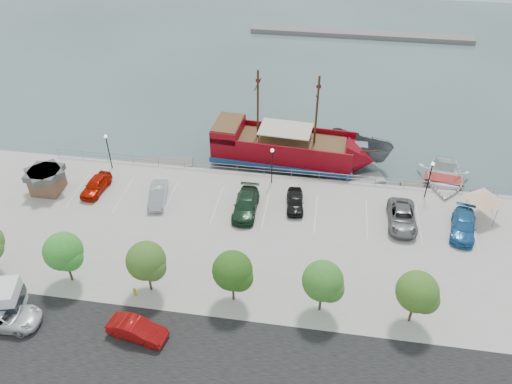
# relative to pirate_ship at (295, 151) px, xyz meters

# --- Properties ---
(ground) EXTENTS (160.00, 160.00, 0.00)m
(ground) POSITION_rel_pirate_ship_xyz_m (-1.98, -11.65, -1.98)
(ground) COLOR #3A4E4C
(street) EXTENTS (100.00, 8.00, 0.04)m
(street) POSITION_rel_pirate_ship_xyz_m (-1.98, -27.65, -0.97)
(street) COLOR black
(street) RESTS_ON land_slab
(sidewalk) EXTENTS (100.00, 4.00, 0.05)m
(sidewalk) POSITION_rel_pirate_ship_xyz_m (-1.98, -21.65, -0.96)
(sidewalk) COLOR #A49F96
(sidewalk) RESTS_ON land_slab
(seawall_railing) EXTENTS (50.00, 0.06, 1.00)m
(seawall_railing) POSITION_rel_pirate_ship_xyz_m (-1.98, -3.85, -0.45)
(seawall_railing) COLOR gray
(seawall_railing) RESTS_ON land_slab
(far_shore) EXTENTS (40.00, 3.00, 0.80)m
(far_shore) POSITION_rel_pirate_ship_xyz_m (8.02, 43.35, -1.58)
(far_shore) COLOR slate
(far_shore) RESTS_ON ground
(pirate_ship) EXTENTS (18.91, 6.43, 11.82)m
(pirate_ship) POSITION_rel_pirate_ship_xyz_m (0.00, 0.00, 0.00)
(pirate_ship) COLOR maroon
(pirate_ship) RESTS_ON ground
(patrol_boat) EXTENTS (8.40, 6.14, 3.06)m
(patrol_boat) POSITION_rel_pirate_ship_xyz_m (7.36, 2.08, -0.45)
(patrol_boat) COLOR #555A5F
(patrol_boat) RESTS_ON ground
(speedboat) EXTENTS (6.88, 8.82, 1.67)m
(speedboat) POSITION_rel_pirate_ship_xyz_m (16.45, -1.76, -1.14)
(speedboat) COLOR white
(speedboat) RESTS_ON ground
(dock_west) EXTENTS (7.91, 3.79, 0.44)m
(dock_west) POSITION_rel_pirate_ship_xyz_m (-15.45, -2.45, -1.76)
(dock_west) COLOR slate
(dock_west) RESTS_ON ground
(dock_mid) EXTENTS (6.86, 4.29, 0.38)m
(dock_mid) POSITION_rel_pirate_ship_xyz_m (7.00, -2.45, -1.79)
(dock_mid) COLOR #979692
(dock_mid) RESTS_ON ground
(dock_east) EXTENTS (6.53, 2.34, 0.37)m
(dock_east) POSITION_rel_pirate_ship_xyz_m (15.20, -2.45, -1.80)
(dock_east) COLOR #686059
(dock_east) RESTS_ON ground
(shed) EXTENTS (3.18, 3.18, 2.59)m
(shed) POSITION_rel_pirate_ship_xyz_m (-24.90, -10.14, 0.40)
(shed) COLOR brown
(shed) RESTS_ON land_slab
(canopy_tent) EXTENTS (4.71, 4.71, 3.33)m
(canopy_tent) POSITION_rel_pirate_ship_xyz_m (18.94, -7.51, 1.92)
(canopy_tent) COLOR slate
(canopy_tent) RESTS_ON land_slab
(street_van) EXTENTS (5.66, 2.99, 1.52)m
(street_van) POSITION_rel_pirate_ship_xyz_m (-19.93, -26.73, -0.22)
(street_van) COLOR silver
(street_van) RESTS_ON street
(street_sedan) EXTENTS (4.82, 2.40, 1.52)m
(street_sedan) POSITION_rel_pirate_ship_xyz_m (-9.48, -26.26, -0.22)
(street_sedan) COLOR #9C0C0C
(street_sedan) RESTS_ON street
(fire_hydrant) EXTENTS (0.29, 0.29, 0.82)m
(fire_hydrant) POSITION_rel_pirate_ship_xyz_m (-11.08, -22.45, -0.53)
(fire_hydrant) COLOR gold
(fire_hydrant) RESTS_ON sidewalk
(lamp_post_left) EXTENTS (0.36, 0.36, 4.28)m
(lamp_post_left) POSITION_rel_pirate_ship_xyz_m (-19.98, -5.15, 1.96)
(lamp_post_left) COLOR black
(lamp_post_left) RESTS_ON land_slab
(lamp_post_mid) EXTENTS (0.36, 0.36, 4.28)m
(lamp_post_mid) POSITION_rel_pirate_ship_xyz_m (-1.98, -5.15, 1.96)
(lamp_post_mid) COLOR black
(lamp_post_mid) RESTS_ON land_slab
(lamp_post_right) EXTENTS (0.36, 0.36, 4.28)m
(lamp_post_right) POSITION_rel_pirate_ship_xyz_m (14.02, -5.15, 1.96)
(lamp_post_right) COLOR black
(lamp_post_right) RESTS_ON land_slab
(tree_b) EXTENTS (3.30, 3.20, 5.00)m
(tree_b) POSITION_rel_pirate_ship_xyz_m (-16.83, -21.72, 2.32)
(tree_b) COLOR #473321
(tree_b) RESTS_ON sidewalk
(tree_c) EXTENTS (3.30, 3.20, 5.00)m
(tree_c) POSITION_rel_pirate_ship_xyz_m (-9.83, -21.72, 2.32)
(tree_c) COLOR #473321
(tree_c) RESTS_ON sidewalk
(tree_d) EXTENTS (3.30, 3.20, 5.00)m
(tree_d) POSITION_rel_pirate_ship_xyz_m (-2.83, -21.72, 2.32)
(tree_d) COLOR #473321
(tree_d) RESTS_ON sidewalk
(tree_e) EXTENTS (3.30, 3.20, 5.00)m
(tree_e) POSITION_rel_pirate_ship_xyz_m (4.17, -21.72, 2.32)
(tree_e) COLOR #473321
(tree_e) RESTS_ON sidewalk
(tree_f) EXTENTS (3.30, 3.20, 5.00)m
(tree_f) POSITION_rel_pirate_ship_xyz_m (11.17, -21.72, 2.32)
(tree_f) COLOR #473321
(tree_f) RESTS_ON sidewalk
(parked_car_a) EXTENTS (2.25, 4.62, 1.52)m
(parked_car_a) POSITION_rel_pirate_ship_xyz_m (-19.94, -9.43, -0.22)
(parked_car_a) COLOR #B31302
(parked_car_a) RESTS_ON land_slab
(parked_car_b) EXTENTS (2.37, 4.77, 1.50)m
(parked_car_b) POSITION_rel_pirate_ship_xyz_m (-13.02, -10.03, -0.23)
(parked_car_b) COLOR #A3A7AC
(parked_car_b) RESTS_ON land_slab
(parked_car_d) EXTENTS (2.31, 5.58, 1.61)m
(parked_car_d) POSITION_rel_pirate_ship_xyz_m (-3.89, -10.32, -0.17)
(parked_car_d) COLOR #18331E
(parked_car_d) RESTS_ON land_slab
(parked_car_e) EXTENTS (2.10, 4.31, 1.42)m
(parked_car_e) POSITION_rel_pirate_ship_xyz_m (0.87, -8.90, -0.27)
(parked_car_e) COLOR black
(parked_car_e) RESTS_ON land_slab
(parked_car_g) EXTENTS (2.62, 5.62, 1.56)m
(parked_car_g) POSITION_rel_pirate_ship_xyz_m (11.27, -9.88, -0.20)
(parked_car_g) COLOR slate
(parked_car_g) RESTS_ON land_slab
(parked_car_h) EXTENTS (3.17, 5.62, 1.54)m
(parked_car_h) POSITION_rel_pirate_ship_xyz_m (16.88, -10.25, -0.21)
(parked_car_h) COLOR #205F9B
(parked_car_h) RESTS_ON land_slab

